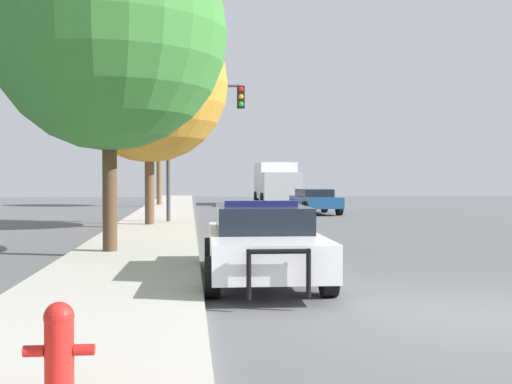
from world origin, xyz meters
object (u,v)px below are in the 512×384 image
tree_sidewalk_far (159,127)px  tree_sidewalk_near (109,33)px  police_car (262,241)px  fire_hydrant (59,345)px  car_background_oncoming (315,200)px  tree_sidewalk_mid (149,84)px  traffic_light (197,124)px  box_truck (276,182)px

tree_sidewalk_far → tree_sidewalk_near: (0.08, -26.59, 0.15)m
police_car → tree_sidewalk_far: tree_sidewalk_far is taller
fire_hydrant → car_background_oncoming: (7.48, 27.32, 0.18)m
car_background_oncoming → tree_sidewalk_far: tree_sidewalk_far is taller
tree_sidewalk_near → tree_sidewalk_mid: 8.78m
car_background_oncoming → traffic_light: bearing=44.0°
tree_sidewalk_near → tree_sidewalk_mid: tree_sidewalk_mid is taller
fire_hydrant → tree_sidewalk_mid: size_ratio=0.09×
tree_sidewalk_far → tree_sidewalk_near: bearing=-89.8°
box_truck → fire_hydrant: bearing=79.7°
fire_hydrant → box_truck: size_ratio=0.11×
police_car → tree_sidewalk_near: 6.83m
fire_hydrant → box_truck: 38.85m
tree_sidewalk_mid → tree_sidewalk_near: bearing=-92.6°
police_car → tree_sidewalk_far: bearing=-82.6°
traffic_light → box_truck: size_ratio=0.84×
police_car → tree_sidewalk_mid: tree_sidewalk_mid is taller
car_background_oncoming → tree_sidewalk_mid: bearing=42.6°
police_car → car_background_oncoming: (5.14, 21.09, -0.02)m
traffic_light → box_truck: traffic_light is taller
tree_sidewalk_near → fire_hydrant: bearing=-85.3°
police_car → tree_sidewalk_mid: bearing=-76.3°
fire_hydrant → car_background_oncoming: bearing=74.7°
car_background_oncoming → tree_sidewalk_near: 19.56m
police_car → tree_sidewalk_near: (-3.18, 3.98, 4.55)m
box_truck → tree_sidewalk_mid: bearing=69.0°
box_truck → tree_sidewalk_far: bearing=10.2°
tree_sidewalk_mid → box_truck: bearing=69.0°
fire_hydrant → traffic_light: bearing=86.2°
tree_sidewalk_near → police_car: bearing=-51.4°
fire_hydrant → traffic_light: size_ratio=0.13×
tree_sidewalk_far → tree_sidewalk_near: tree_sidewalk_near is taller
tree_sidewalk_near → car_background_oncoming: bearing=64.1°
car_background_oncoming → box_truck: bearing=-91.0°
box_truck → tree_sidewalk_mid: (-7.39, -19.22, 3.79)m
tree_sidewalk_far → tree_sidewalk_near: 26.59m
car_background_oncoming → tree_sidewalk_far: size_ratio=0.65×
fire_hydrant → car_background_oncoming: car_background_oncoming is taller
tree_sidewalk_mid → police_car: bearing=-77.7°
fire_hydrant → box_truck: bearing=79.7°
box_truck → tree_sidewalk_mid: tree_sidewalk_mid is taller
car_background_oncoming → tree_sidewalk_far: 13.42m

